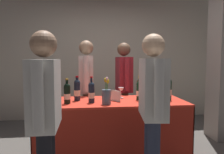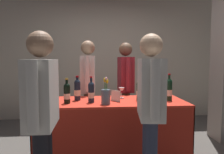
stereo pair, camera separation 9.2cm
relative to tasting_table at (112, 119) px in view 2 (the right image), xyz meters
The scene contains 17 objects.
back_partition 2.35m from the tasting_table, 90.00° to the left, with size 5.75×0.12×3.03m, color #B2A893.
tasting_table is the anchor object (origin of this frame).
featured_wine_bottle 0.67m from the tasting_table, 167.62° to the right, with size 0.08×0.08×0.30m.
display_bottle_0 0.63m from the tasting_table, ahead, with size 0.08×0.08×0.35m.
display_bottle_1 0.57m from the tasting_table, 23.83° to the left, with size 0.08×0.08×0.30m.
display_bottle_2 0.47m from the tasting_table, 159.92° to the right, with size 0.08×0.08×0.32m.
display_bottle_3 0.82m from the tasting_table, ahead, with size 0.08×0.08×0.34m.
display_bottle_4 0.51m from the tasting_table, ahead, with size 0.07×0.07×0.29m.
display_bottle_5 0.58m from the tasting_table, behind, with size 0.08×0.08×0.31m.
wine_glass_near_vendor 0.51m from the tasting_table, 16.91° to the right, with size 0.07×0.07×0.12m.
wine_glass_mid 0.42m from the tasting_table, 51.01° to the left, with size 0.08×0.08×0.14m.
flower_vase 0.42m from the tasting_table, 112.73° to the right, with size 0.11×0.11×0.32m.
brochure_stand 0.32m from the tasting_table, 47.50° to the right, with size 0.16×0.01×0.13m, color silver.
vendor_presenter 0.89m from the tasting_table, 114.16° to the left, with size 0.22×0.63×1.60m.
vendor_assistant 0.96m from the tasting_table, 70.62° to the left, with size 0.22×0.63×1.58m.
taster_foreground_right 0.87m from the tasting_table, 67.31° to the right, with size 0.27×0.64×1.55m.
taster_foreground_left 1.19m from the tasting_table, 125.14° to the right, with size 0.21×0.61×1.54m.
Camera 2 is at (-0.22, -2.71, 1.32)m, focal length 34.87 mm.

